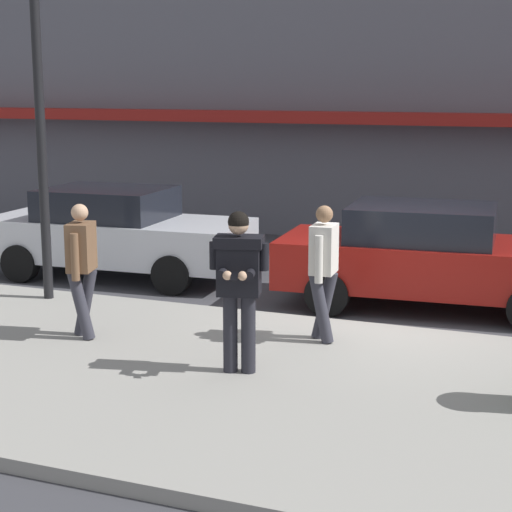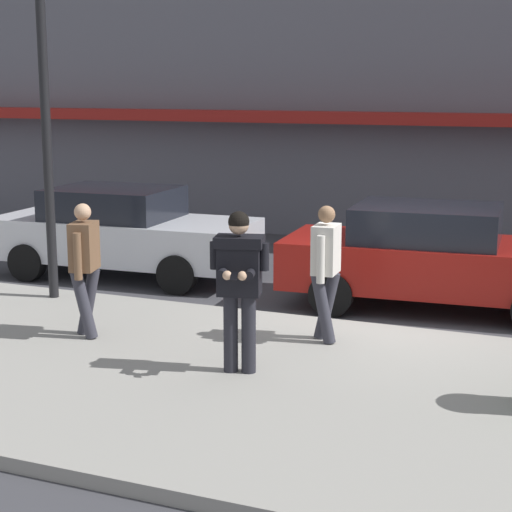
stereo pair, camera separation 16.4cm
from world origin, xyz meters
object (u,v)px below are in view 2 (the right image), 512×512
(man_texting_on_phone, at_px, (239,274))
(pedestrian_dark_coat, at_px, (85,261))
(parked_sedan_near, at_px, (122,231))
(parked_sedan_mid, at_px, (435,257))
(street_lamp_post, at_px, (44,94))
(pedestrian_in_light_coat, at_px, (326,265))

(man_texting_on_phone, relative_size, pedestrian_dark_coat, 1.06)
(parked_sedan_near, relative_size, pedestrian_dark_coat, 2.69)
(parked_sedan_near, distance_m, parked_sedan_mid, 5.41)
(parked_sedan_mid, bearing_deg, parked_sedan_near, 178.61)
(pedestrian_dark_coat, bearing_deg, street_lamp_post, 136.35)
(parked_sedan_near, height_order, street_lamp_post, street_lamp_post)
(man_texting_on_phone, height_order, pedestrian_dark_coat, man_texting_on_phone)
(parked_sedan_near, xyz_separation_m, man_texting_on_phone, (4.06, -4.21, 0.46))
(man_texting_on_phone, xyz_separation_m, pedestrian_dark_coat, (-2.33, 0.52, -0.14))
(parked_sedan_near, xyz_separation_m, parked_sedan_mid, (5.41, -0.13, 0.00))
(parked_sedan_mid, xyz_separation_m, pedestrian_dark_coat, (-3.69, -3.56, 0.32))
(man_texting_on_phone, distance_m, street_lamp_post, 4.83)
(man_texting_on_phone, height_order, pedestrian_in_light_coat, man_texting_on_phone)
(pedestrian_dark_coat, bearing_deg, pedestrian_in_light_coat, 18.81)
(parked_sedan_mid, distance_m, man_texting_on_phone, 4.32)
(parked_sedan_mid, bearing_deg, pedestrian_dark_coat, -136.04)
(parked_sedan_mid, distance_m, pedestrian_dark_coat, 5.14)
(parked_sedan_mid, relative_size, pedestrian_in_light_coat, 2.72)
(man_texting_on_phone, bearing_deg, street_lamp_post, 152.47)
(pedestrian_in_light_coat, distance_m, pedestrian_dark_coat, 3.00)
(parked_sedan_near, bearing_deg, man_texting_on_phone, -46.06)
(street_lamp_post, bearing_deg, pedestrian_in_light_coat, -7.27)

